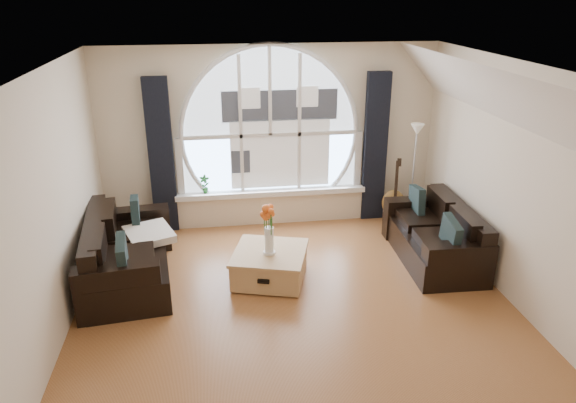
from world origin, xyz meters
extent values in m
cube|color=brown|center=(0.00, 0.00, 0.00)|extent=(5.00, 5.50, 0.01)
cube|color=silver|center=(0.00, 0.00, 2.70)|extent=(5.00, 5.50, 0.01)
cube|color=beige|center=(0.00, 2.75, 1.35)|extent=(5.00, 0.01, 2.70)
cube|color=beige|center=(0.00, -2.75, 1.35)|extent=(5.00, 0.01, 2.70)
cube|color=beige|center=(-2.50, 0.00, 1.35)|extent=(0.01, 5.50, 2.70)
cube|color=beige|center=(2.50, 0.00, 1.35)|extent=(0.01, 5.50, 2.70)
cube|color=silver|center=(2.20, 0.00, 2.35)|extent=(0.92, 5.50, 0.72)
cube|color=silver|center=(0.00, 2.72, 1.62)|extent=(2.60, 0.06, 2.15)
cube|color=white|center=(0.00, 2.65, 0.51)|extent=(2.90, 0.22, 0.08)
cube|color=white|center=(0.00, 2.69, 1.62)|extent=(2.76, 0.08, 2.15)
cube|color=silver|center=(0.15, 2.71, 1.50)|extent=(1.70, 0.02, 1.50)
cube|color=black|center=(-1.60, 2.63, 1.15)|extent=(0.35, 0.12, 2.30)
cube|color=black|center=(1.60, 2.63, 1.15)|extent=(0.35, 0.12, 2.30)
cube|color=black|center=(-1.97, 1.15, 0.40)|extent=(1.13, 1.95, 0.82)
cube|color=black|center=(2.00, 1.13, 0.40)|extent=(0.92, 1.75, 0.76)
cube|color=tan|center=(-0.23, 0.92, 0.21)|extent=(1.09, 1.09, 0.43)
cube|color=silver|center=(-1.72, 1.40, 0.50)|extent=(0.72, 0.72, 0.10)
cube|color=white|center=(-0.24, 0.86, 0.78)|extent=(0.24, 0.24, 0.70)
cube|color=#B2B2B2|center=(2.09, 2.24, 0.80)|extent=(0.24, 0.24, 1.60)
cube|color=olive|center=(1.89, 2.44, 0.53)|extent=(0.41, 0.33, 1.06)
imported|color=#1E6023|center=(-1.00, 2.65, 0.69)|extent=(0.16, 0.11, 0.28)
camera|label=1|loc=(-0.86, -4.96, 3.43)|focal=33.35mm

